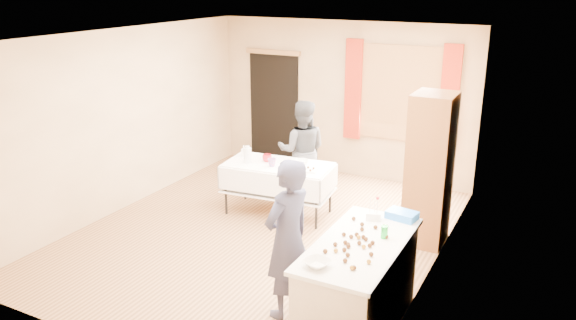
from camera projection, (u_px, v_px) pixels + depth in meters
The scene contains 29 objects.
floor at pixel (262, 233), 7.52m from camera, with size 4.50×5.50×0.02m, color #9E7047.
ceiling at pixel (258, 34), 6.71m from camera, with size 4.50×5.50×0.02m, color white.
wall_back at pixel (342, 99), 9.44m from camera, with size 4.50×0.02×2.60m, color tan.
wall_front at pixel (98, 219), 4.79m from camera, with size 4.50×0.02×2.60m, color tan.
wall_left at pixel (125, 120), 8.10m from camera, with size 0.02×5.50×2.60m, color tan.
wall_right at pixel (439, 166), 6.12m from camera, with size 0.02×5.50×2.60m, color tan.
window_frame at pixel (400, 93), 8.91m from camera, with size 1.32×0.06×1.52m, color olive.
window_pane at pixel (400, 94), 8.89m from camera, with size 1.20×0.02×1.40m, color white.
curtain_left at pixel (353, 90), 9.21m from camera, with size 0.28×0.06×1.65m, color #A02613.
curtain_right at pixel (449, 99), 8.52m from camera, with size 0.28×0.06×1.65m, color #A02613.
doorway at pixel (274, 109), 10.08m from camera, with size 0.95×0.04×2.00m, color black.
door_lintel at pixel (273, 52), 9.74m from camera, with size 1.05×0.06×0.08m, color olive.
cabinet at pixel (430, 170), 7.00m from camera, with size 0.50×0.60×1.94m, color brown.
counter at pixel (358, 286), 5.36m from camera, with size 0.76×1.61×0.91m.
party_table at pixel (278, 184), 8.01m from camera, with size 1.60×0.93×0.75m.
chair at pixel (303, 175), 8.86m from camera, with size 0.45×0.45×0.93m.
girl at pixel (288, 239), 5.49m from camera, with size 0.54×0.68×1.65m, color #26263F.
woman at pixel (302, 151), 8.46m from camera, with size 0.91×0.82×1.54m, color black.
soda_can at pixel (384, 232), 5.30m from camera, with size 0.07×0.07×0.12m, color #199229.
mixing_bowl at pixel (317, 263), 4.80m from camera, with size 0.28×0.28×0.05m, color white.
foam_block at pixel (373, 216), 5.71m from camera, with size 0.15×0.10×0.08m, color white.
blue_basket at pixel (402, 215), 5.73m from camera, with size 0.30×0.20×0.08m, color #267AF8.
pitcher at pixel (247, 155), 7.94m from camera, with size 0.11×0.11×0.22m, color silver.
cup_red at pixel (267, 158), 8.01m from camera, with size 0.14×0.14×0.11m, color #AD1721.
cup_rainbow at pixel (272, 162), 7.81m from camera, with size 0.13×0.13×0.11m, color red.
small_bowl at pixel (302, 162), 7.91m from camera, with size 0.23×0.23×0.06m, color white.
pastry_tray at pixel (307, 170), 7.64m from camera, with size 0.28×0.20×0.02m, color white.
bottle at pixel (244, 151), 8.25m from camera, with size 0.09×0.09×0.16m, color white.
cake_balls at pixel (357, 242), 5.18m from camera, with size 0.49×1.00×0.04m.
Camera 1 is at (3.47, -5.91, 3.27)m, focal length 35.00 mm.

